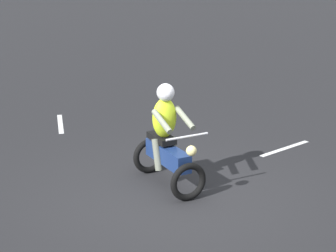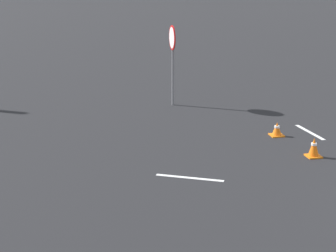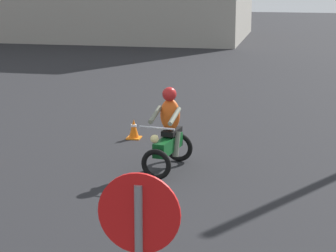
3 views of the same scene
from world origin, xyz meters
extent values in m
torus|color=black|center=(7.95, 10.91, 0.30)|extent=(0.61, 0.19, 0.60)
torus|color=black|center=(8.14, 12.19, 0.30)|extent=(0.61, 0.19, 0.60)
cube|color=#0F4C1E|center=(8.04, 11.55, 0.52)|extent=(0.40, 1.12, 0.28)
cube|color=black|center=(8.07, 11.77, 0.74)|extent=(0.34, 0.59, 0.10)
cylinder|color=silver|center=(7.96, 10.96, 1.00)|extent=(0.70, 0.14, 0.04)
sphere|color=#F2E08C|center=(7.94, 10.83, 0.82)|extent=(0.18, 0.18, 0.16)
ellipsoid|color=#EA5919|center=(8.06, 11.67, 1.10)|extent=(0.44, 0.33, 0.64)
cylinder|color=slate|center=(7.82, 11.40, 1.15)|extent=(0.17, 0.55, 0.27)
cylinder|color=slate|center=(8.21, 11.34, 1.15)|extent=(0.17, 0.55, 0.27)
cylinder|color=slate|center=(7.92, 11.67, 0.52)|extent=(0.15, 0.26, 0.51)
cylinder|color=slate|center=(8.20, 11.63, 0.52)|extent=(0.15, 0.26, 0.51)
sphere|color=red|center=(8.05, 11.63, 1.52)|extent=(0.32, 0.32, 0.28)
cylinder|color=red|center=(9.32, 4.27, 1.95)|extent=(0.70, 0.03, 0.70)
cylinder|color=white|center=(9.32, 4.28, 1.95)|extent=(0.60, 0.01, 0.60)
cube|color=orange|center=(6.75, 13.81, 0.01)|extent=(0.32, 0.32, 0.03)
cone|color=orange|center=(6.75, 13.81, 0.25)|extent=(0.24, 0.24, 0.44)
cylinder|color=white|center=(6.75, 13.81, 0.31)|extent=(0.13, 0.13, 0.05)
camera|label=1|loc=(-2.56, 8.80, 4.03)|focal=70.00mm
camera|label=2|loc=(-8.58, 8.36, 4.66)|focal=70.00mm
camera|label=3|loc=(10.59, -0.63, 3.91)|focal=70.00mm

